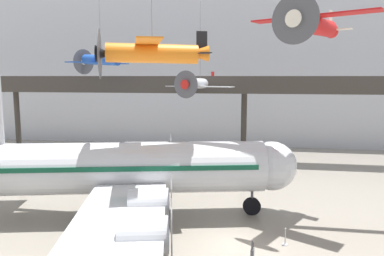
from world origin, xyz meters
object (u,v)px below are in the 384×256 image
Objects in this scene: stanchion_barrier at (285,240)px; suspended_plane_orange_highwing at (153,53)px; suspended_plane_silver_racer at (200,84)px; info_sign_pedestal at (252,253)px; suspended_plane_blue_trainer at (101,60)px; airliner_silver_main at (122,169)px; suspended_plane_red_highwing at (314,25)px.

suspended_plane_orange_highwing is at bearing 163.74° from stanchion_barrier.
suspended_plane_silver_racer is 24.93m from info_sign_pedestal.
suspended_plane_blue_trainer is at bearing -52.86° from suspended_plane_silver_racer.
stanchion_barrier is 3.07m from info_sign_pedestal.
airliner_silver_main is 11.09m from info_sign_pedestal.
suspended_plane_silver_racer is at bearing 112.00° from stanchion_barrier.
suspended_plane_silver_racer is 8.49× the size of info_sign_pedestal.
suspended_plane_red_highwing reaches higher than stanchion_barrier.
suspended_plane_silver_racer is (-9.93, 15.74, -4.25)m from suspended_plane_red_highwing.
airliner_silver_main is at bearing 161.11° from info_sign_pedestal.
suspended_plane_silver_racer reaches higher than stanchion_barrier.
airliner_silver_main is 18.60m from suspended_plane_silver_racer.
suspended_plane_blue_trainer reaches higher than airliner_silver_main.
suspended_plane_red_highwing reaches higher than suspended_plane_silver_racer.
suspended_plane_blue_trainer is at bearing 104.44° from airliner_silver_main.
airliner_silver_main is 27.54× the size of stanchion_barrier.
suspended_plane_orange_highwing is 14.76m from stanchion_barrier.
suspended_plane_silver_racer reaches higher than info_sign_pedestal.
suspended_plane_red_highwing is (20.53, -12.85, 1.66)m from suspended_plane_blue_trainer.
suspended_plane_silver_racer is (3.20, 17.41, 5.72)m from airliner_silver_main.
airliner_silver_main is 8.50m from suspended_plane_orange_highwing.
suspended_plane_blue_trainer is 27.97m from stanchion_barrier.
airliner_silver_main reaches higher than stanchion_barrier.
info_sign_pedestal is (6.93, -4.95, -11.35)m from suspended_plane_orange_highwing.
suspended_plane_silver_racer is at bearing 67.01° from airliner_silver_main.
airliner_silver_main is at bearing -53.50° from suspended_plane_red_highwing.
info_sign_pedestal is (16.75, -19.56, -11.52)m from suspended_plane_blue_trainer.
suspended_plane_red_highwing is at bearing 171.01° from suspended_plane_orange_highwing.
suspended_plane_orange_highwing is 17.69m from suspended_plane_silver_racer.
stanchion_barrier is (11.32, -2.69, -3.34)m from airliner_silver_main.
suspended_plane_blue_trainer reaches higher than suspended_plane_silver_racer.
info_sign_pedestal is (-1.97, -2.35, 0.13)m from stanchion_barrier.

